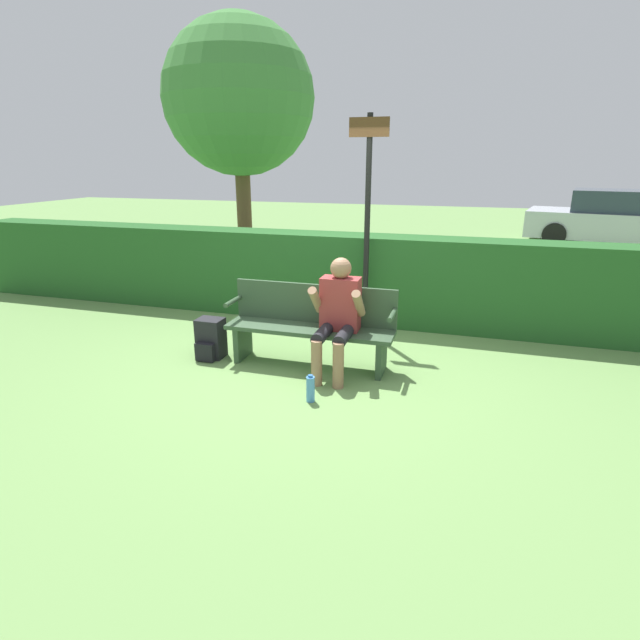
# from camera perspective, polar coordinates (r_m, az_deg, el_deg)

# --- Properties ---
(ground_plane) EXTENTS (40.00, 40.00, 0.00)m
(ground_plane) POSITION_cam_1_polar(r_m,az_deg,el_deg) (5.47, -1.21, -5.17)
(ground_plane) COLOR #668E4C
(hedge_back) EXTENTS (12.00, 0.55, 1.18)m
(hedge_back) POSITION_cam_1_polar(r_m,az_deg,el_deg) (6.88, 3.19, 4.85)
(hedge_back) COLOR #235623
(hedge_back) RESTS_ON ground
(park_bench) EXTENTS (1.81, 0.42, 0.86)m
(park_bench) POSITION_cam_1_polar(r_m,az_deg,el_deg) (5.37, -1.03, -0.49)
(park_bench) COLOR #334C33
(park_bench) RESTS_ON ground
(person_seated) EXTENTS (0.53, 0.66, 1.20)m
(person_seated) POSITION_cam_1_polar(r_m,az_deg,el_deg) (5.09, 2.03, 0.91)
(person_seated) COLOR #993333
(person_seated) RESTS_ON ground
(backpack) EXTENTS (0.29, 0.30, 0.45)m
(backpack) POSITION_cam_1_polar(r_m,az_deg,el_deg) (5.74, -12.42, -2.18)
(backpack) COLOR black
(backpack) RESTS_ON ground
(water_bottle) EXTENTS (0.08, 0.08, 0.26)m
(water_bottle) POSITION_cam_1_polar(r_m,az_deg,el_deg) (4.65, -1.09, -7.87)
(water_bottle) COLOR #4C8CCC
(water_bottle) RESTS_ON ground
(signpost) EXTENTS (0.47, 0.09, 2.66)m
(signpost) POSITION_cam_1_polar(r_m,az_deg,el_deg) (6.26, 5.44, 12.07)
(signpost) COLOR black
(signpost) RESTS_ON ground
(parked_car) EXTENTS (4.28, 2.57, 1.39)m
(parked_car) POSITION_cam_1_polar(r_m,az_deg,el_deg) (15.12, 30.35, 9.89)
(parked_car) COLOR #B7BCC6
(parked_car) RESTS_ON ground
(tree) EXTENTS (2.92, 2.92, 4.73)m
(tree) POSITION_cam_1_polar(r_m,az_deg,el_deg) (10.62, -9.24, 23.70)
(tree) COLOR brown
(tree) RESTS_ON ground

